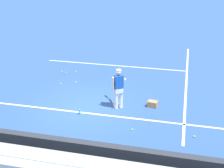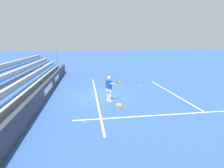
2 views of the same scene
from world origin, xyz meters
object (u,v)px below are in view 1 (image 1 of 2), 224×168
Objects in this scene: tennis_player at (119,88)px; tennis_ball_on_baseline at (76,82)px; ball_box_cardboard at (153,104)px; tennis_ball_by_box at (194,136)px; tennis_ball_near_player at (62,71)px; tennis_ball_stray_back at (61,84)px; tennis_ball_toward_net at (118,95)px; tennis_ball_far_right at (66,72)px; tennis_ball_midcourt at (76,72)px; water_bottle at (80,112)px; tennis_ball_far_left at (132,130)px.

tennis_player is 3.54m from tennis_ball_on_baseline.
ball_box_cardboard is 2.68m from tennis_ball_by_box.
tennis_ball_near_player is at bearing 150.06° from ball_box_cardboard.
tennis_ball_by_box is 1.00× the size of tennis_ball_stray_back.
ball_box_cardboard is 6.14m from tennis_ball_near_player.
tennis_ball_toward_net is at bearing -23.51° from tennis_ball_on_baseline.
tennis_player is 5.31m from tennis_ball_near_player.
tennis_ball_near_player is 0.26m from tennis_ball_far_right.
tennis_ball_midcourt is 1.00× the size of tennis_ball_by_box.
tennis_ball_by_box is 1.00× the size of tennis_ball_toward_net.
ball_box_cardboard is 3.10m from water_bottle.
tennis_ball_near_player and tennis_ball_midcourt have the same top height.
tennis_ball_stray_back is (-0.64, -0.38, 0.00)m from tennis_ball_on_baseline.
tennis_ball_near_player is 7.07m from tennis_ball_far_left.
tennis_ball_stray_back is at bearing 140.46° from tennis_ball_far_left.
tennis_ball_far_left is (4.58, -5.06, 0.00)m from tennis_ball_far_right.
tennis_player reaches higher than tennis_ball_midcourt.
tennis_ball_near_player is at bearing 138.54° from tennis_player.
tennis_player is 4.90m from tennis_ball_midcourt.
tennis_player is 3.63m from tennis_ball_by_box.
ball_box_cardboard is at bearing -16.28° from tennis_ball_stray_back.
tennis_ball_midcourt and tennis_ball_stray_back have the same top height.
tennis_ball_near_player is 0.74m from tennis_ball_midcourt.
water_bottle is (-4.51, 0.68, 0.08)m from tennis_ball_by_box.
tennis_ball_by_box is at bearing -35.99° from tennis_ball_near_player.
tennis_player is at bearing -42.37° from tennis_ball_far_right.
tennis_ball_toward_net is at bearing -33.41° from tennis_ball_far_right.
tennis_ball_far_left and tennis_ball_toward_net have the same top height.
tennis_ball_midcourt is 1.00× the size of tennis_ball_on_baseline.
tennis_ball_midcourt is 1.00× the size of tennis_ball_stray_back.
ball_box_cardboard reaches higher than tennis_ball_toward_net.
tennis_ball_near_player is (-5.32, 3.07, -0.10)m from ball_box_cardboard.
tennis_ball_midcourt is at bearing 139.51° from tennis_ball_toward_net.
tennis_ball_far_right is at bearing 143.63° from tennis_ball_by_box.
tennis_ball_on_baseline is at bearing 141.10° from tennis_player.
tennis_ball_toward_net is 0.30× the size of water_bottle.
tennis_player is 7.80× the size of water_bottle.
tennis_ball_on_baseline is 0.30× the size of water_bottle.
tennis_ball_far_right and tennis_ball_toward_net have the same top height.
tennis_player is 5.06m from tennis_ball_far_right.
water_bottle reaches higher than tennis_ball_far_left.
tennis_ball_on_baseline is 1.00× the size of tennis_ball_far_right.
ball_box_cardboard is 6.06× the size of tennis_ball_by_box.
water_bottle is at bearing -67.60° from tennis_ball_on_baseline.
tennis_ball_far_left is at bearing -47.85° from tennis_ball_far_right.
tennis_ball_far_left is 5.47m from tennis_ball_stray_back.
tennis_ball_by_box is at bearing -39.75° from tennis_ball_midcourt.
tennis_player is at bearing -48.44° from tennis_ball_midcourt.
tennis_ball_midcourt is (0.73, 0.14, 0.00)m from tennis_ball_near_player.
tennis_ball_stray_back is at bearing 163.72° from ball_box_cardboard.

